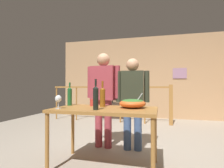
{
  "coord_description": "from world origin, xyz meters",
  "views": [
    {
      "loc": [
        0.45,
        -3.1,
        1.08
      ],
      "look_at": [
        -0.27,
        -0.43,
        1.12
      ],
      "focal_mm": 28.8,
      "sensor_mm": 36.0,
      "label": 1
    }
  ],
  "objects_px": {
    "mug_red": "(93,103)",
    "stair_railing": "(127,98)",
    "serving_table": "(105,114)",
    "flat_screen_tv": "(112,96)",
    "person_standing_left": "(103,91)",
    "tv_console": "(112,110)",
    "person_standing_right": "(133,96)",
    "wine_bottle_green": "(70,96)",
    "framed_picture": "(180,73)",
    "wine_bottle_dark": "(96,97)",
    "wine_glass": "(58,99)",
    "wine_bottle_amber": "(103,96)",
    "salad_bowl": "(132,103)"
  },
  "relations": [
    {
      "from": "wine_bottle_green",
      "to": "person_standing_right",
      "type": "distance_m",
      "value": 1.05
    },
    {
      "from": "wine_bottle_amber",
      "to": "mug_red",
      "type": "xyz_separation_m",
      "value": [
        -0.16,
        0.04,
        -0.1
      ]
    },
    {
      "from": "mug_red",
      "to": "stair_railing",
      "type": "bearing_deg",
      "value": 89.79
    },
    {
      "from": "wine_bottle_green",
      "to": "mug_red",
      "type": "bearing_deg",
      "value": 3.98
    },
    {
      "from": "tv_console",
      "to": "mug_red",
      "type": "relative_size",
      "value": 7.29
    },
    {
      "from": "flat_screen_tv",
      "to": "wine_bottle_green",
      "type": "distance_m",
      "value": 3.47
    },
    {
      "from": "salad_bowl",
      "to": "person_standing_right",
      "type": "bearing_deg",
      "value": 98.48
    },
    {
      "from": "wine_bottle_amber",
      "to": "wine_bottle_green",
      "type": "distance_m",
      "value": 0.53
    },
    {
      "from": "wine_glass",
      "to": "mug_red",
      "type": "relative_size",
      "value": 1.43
    },
    {
      "from": "flat_screen_tv",
      "to": "wine_bottle_dark",
      "type": "xyz_separation_m",
      "value": [
        0.82,
        -3.83,
        0.21
      ]
    },
    {
      "from": "serving_table",
      "to": "person_standing_left",
      "type": "height_order",
      "value": "person_standing_left"
    },
    {
      "from": "wine_bottle_dark",
      "to": "person_standing_left",
      "type": "xyz_separation_m",
      "value": [
        -0.2,
        0.94,
        0.05
      ]
    },
    {
      "from": "stair_railing",
      "to": "serving_table",
      "type": "distance_m",
      "value": 2.97
    },
    {
      "from": "flat_screen_tv",
      "to": "serving_table",
      "type": "relative_size",
      "value": 0.36
    },
    {
      "from": "framed_picture",
      "to": "flat_screen_tv",
      "type": "bearing_deg",
      "value": -171.73
    },
    {
      "from": "serving_table",
      "to": "mug_red",
      "type": "height_order",
      "value": "mug_red"
    },
    {
      "from": "stair_railing",
      "to": "wine_bottle_green",
      "type": "relative_size",
      "value": 10.52
    },
    {
      "from": "flat_screen_tv",
      "to": "person_standing_right",
      "type": "bearing_deg",
      "value": -68.52
    },
    {
      "from": "serving_table",
      "to": "mug_red",
      "type": "bearing_deg",
      "value": 139.62
    },
    {
      "from": "wine_glass",
      "to": "wine_bottle_dark",
      "type": "relative_size",
      "value": 0.46
    },
    {
      "from": "wine_glass",
      "to": "flat_screen_tv",
      "type": "bearing_deg",
      "value": 94.5
    },
    {
      "from": "flat_screen_tv",
      "to": "wine_bottle_amber",
      "type": "bearing_deg",
      "value": -77.19
    },
    {
      "from": "salad_bowl",
      "to": "wine_bottle_green",
      "type": "height_order",
      "value": "wine_bottle_green"
    },
    {
      "from": "stair_railing",
      "to": "person_standing_right",
      "type": "height_order",
      "value": "person_standing_right"
    },
    {
      "from": "tv_console",
      "to": "mug_red",
      "type": "height_order",
      "value": "mug_red"
    },
    {
      "from": "serving_table",
      "to": "flat_screen_tv",
      "type": "bearing_deg",
      "value": 103.51
    },
    {
      "from": "tv_console",
      "to": "person_standing_right",
      "type": "distance_m",
      "value": 3.2
    },
    {
      "from": "flat_screen_tv",
      "to": "wine_bottle_green",
      "type": "height_order",
      "value": "wine_bottle_green"
    },
    {
      "from": "stair_railing",
      "to": "person_standing_left",
      "type": "xyz_separation_m",
      "value": [
        -0.02,
        -2.21,
        0.28
      ]
    },
    {
      "from": "serving_table",
      "to": "wine_bottle_dark",
      "type": "xyz_separation_m",
      "value": [
        -0.06,
        -0.19,
        0.24
      ]
    },
    {
      "from": "wine_bottle_green",
      "to": "person_standing_right",
      "type": "bearing_deg",
      "value": 32.9
    },
    {
      "from": "wine_bottle_amber",
      "to": "person_standing_left",
      "type": "height_order",
      "value": "person_standing_left"
    },
    {
      "from": "serving_table",
      "to": "wine_bottle_green",
      "type": "distance_m",
      "value": 0.68
    },
    {
      "from": "salad_bowl",
      "to": "person_standing_left",
      "type": "xyz_separation_m",
      "value": [
        -0.62,
        0.63,
        0.14
      ]
    },
    {
      "from": "framed_picture",
      "to": "wine_bottle_amber",
      "type": "height_order",
      "value": "framed_picture"
    },
    {
      "from": "serving_table",
      "to": "wine_bottle_green",
      "type": "relative_size",
      "value": 3.9
    },
    {
      "from": "serving_table",
      "to": "person_standing_left",
      "type": "bearing_deg",
      "value": 109.12
    },
    {
      "from": "tv_console",
      "to": "wine_bottle_dark",
      "type": "relative_size",
      "value": 2.35
    },
    {
      "from": "tv_console",
      "to": "wine_glass",
      "type": "distance_m",
      "value": 3.95
    },
    {
      "from": "flat_screen_tv",
      "to": "person_standing_left",
      "type": "height_order",
      "value": "person_standing_left"
    },
    {
      "from": "tv_console",
      "to": "wine_bottle_green",
      "type": "xyz_separation_m",
      "value": [
        0.26,
        -3.49,
        0.68
      ]
    },
    {
      "from": "tv_console",
      "to": "wine_bottle_amber",
      "type": "xyz_separation_m",
      "value": [
        0.79,
        -3.51,
        0.69
      ]
    },
    {
      "from": "framed_picture",
      "to": "serving_table",
      "type": "distance_m",
      "value": 4.26
    },
    {
      "from": "wine_bottle_amber",
      "to": "person_standing_right",
      "type": "xyz_separation_m",
      "value": [
        0.35,
        0.59,
        -0.03
      ]
    },
    {
      "from": "framed_picture",
      "to": "person_standing_right",
      "type": "distance_m",
      "value": 3.44
    },
    {
      "from": "wine_bottle_dark",
      "to": "mug_red",
      "type": "distance_m",
      "value": 0.46
    },
    {
      "from": "tv_console",
      "to": "person_standing_left",
      "type": "relative_size",
      "value": 0.54
    },
    {
      "from": "flat_screen_tv",
      "to": "serving_table",
      "type": "distance_m",
      "value": 3.75
    },
    {
      "from": "framed_picture",
      "to": "wine_bottle_dark",
      "type": "bearing_deg",
      "value": -108.5
    },
    {
      "from": "person_standing_left",
      "to": "person_standing_right",
      "type": "bearing_deg",
      "value": -175.32
    }
  ]
}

